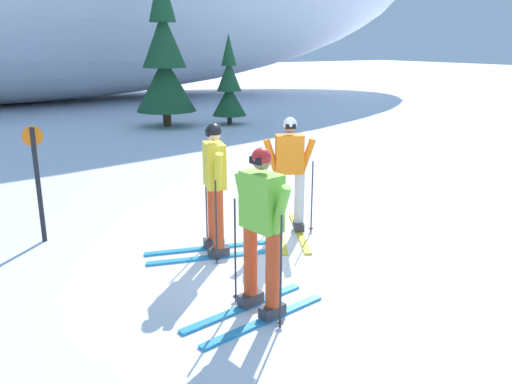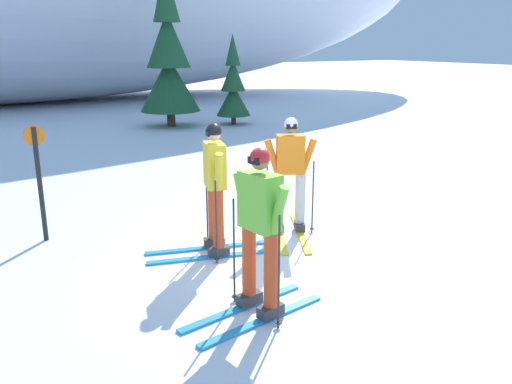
# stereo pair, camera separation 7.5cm
# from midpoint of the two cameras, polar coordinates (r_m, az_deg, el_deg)

# --- Properties ---
(ground_plane) EXTENTS (120.00, 120.00, 0.00)m
(ground_plane) POSITION_cam_midpoint_polar(r_m,az_deg,el_deg) (6.80, 4.16, -8.35)
(ground_plane) COLOR white
(skier_orange_jacket) EXTENTS (1.16, 1.71, 1.76)m
(skier_orange_jacket) POSITION_cam_midpoint_polar(r_m,az_deg,el_deg) (7.81, 4.00, 2.00)
(skier_orange_jacket) COLOR gold
(skier_orange_jacket) RESTS_ON ground
(skier_yellow_jacket) EXTENTS (1.78, 0.89, 1.79)m
(skier_yellow_jacket) POSITION_cam_midpoint_polar(r_m,az_deg,el_deg) (6.99, -4.23, 0.55)
(skier_yellow_jacket) COLOR #2893CC
(skier_yellow_jacket) RESTS_ON ground
(skier_lime_jacket) EXTENTS (1.67, 0.83, 1.80)m
(skier_lime_jacket) POSITION_cam_midpoint_polar(r_m,az_deg,el_deg) (5.39, 0.76, -3.95)
(skier_lime_jacket) COLOR #2893CC
(skier_lime_jacket) RESTS_ON ground
(pine_tree_center_right) EXTENTS (2.03, 2.03, 5.25)m
(pine_tree_center_right) POSITION_cam_midpoint_polar(r_m,az_deg,el_deg) (18.31, -9.37, 13.90)
(pine_tree_center_right) COLOR #47301E
(pine_tree_center_right) RESTS_ON ground
(pine_tree_far_right) EXTENTS (1.20, 1.20, 3.10)m
(pine_tree_far_right) POSITION_cam_midpoint_polar(r_m,az_deg,el_deg) (18.60, -2.38, 11.33)
(pine_tree_far_right) COLOR #47301E
(pine_tree_far_right) RESTS_ON ground
(trail_marker_post) EXTENTS (0.28, 0.07, 1.69)m
(trail_marker_post) POSITION_cam_midpoint_polar(r_m,az_deg,el_deg) (8.04, -22.28, 1.48)
(trail_marker_post) COLOR black
(trail_marker_post) RESTS_ON ground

